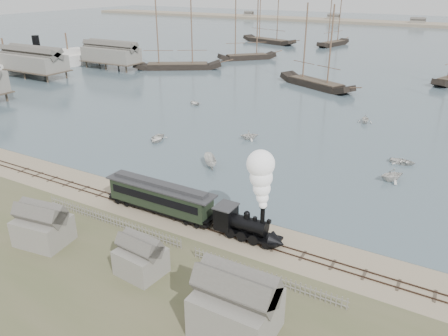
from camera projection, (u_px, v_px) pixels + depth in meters
The scene contains 26 objects.
ground at pixel (195, 212), 50.98m from camera, with size 600.00×600.00×0.00m, color tan.
harbor_water at pixel (414, 43), 186.16m from camera, with size 600.00×336.00×0.06m, color #4B606B.
rail_track at pixel (185, 220), 49.38m from camera, with size 120.00×1.80×0.16m.
picket_fence_west at pixel (112, 225), 48.39m from camera, with size 19.00×0.10×1.20m, color gray, non-canonical shape.
picket_fence_east at pixel (265, 282), 39.30m from camera, with size 15.00×0.10×1.20m, color gray, non-canonical shape.
shed_left at pixel (46, 242), 45.22m from camera, with size 5.00×4.00×4.10m, color gray, non-canonical shape.
shed_mid at pixel (142, 273), 40.52m from camera, with size 4.00×3.50×3.60m, color gray, non-canonical shape.
shed_right at pixel (236, 330), 33.90m from camera, with size 6.00×5.00×5.10m, color gray, non-canonical shape.
western_wharf at pixel (39, 65), 115.95m from camera, with size 36.00×56.00×8.00m, color gray, non-canonical shape.
far_spit at pixel (436, 27), 249.79m from camera, with size 500.00×20.00×1.80m, color tan.
locomotive at pixel (256, 203), 43.62m from camera, with size 7.76×2.90×9.67m.
passenger_coach at pixel (160, 196), 50.11m from camera, with size 13.95×2.69×3.39m.
beached_dinghy at pixel (196, 204), 51.98m from camera, with size 4.14×2.96×0.86m, color silver.
steamship at pixel (38, 53), 129.68m from camera, with size 45.17×7.53×9.88m, color silver, non-canonical shape.
rowboat_0 at pixel (157, 138), 73.31m from camera, with size 4.06×2.90×0.84m, color silver.
rowboat_1 at pixel (249, 135), 73.67m from camera, with size 3.11×2.69×1.64m, color silver.
rowboat_2 at pixel (210, 161), 63.07m from camera, with size 4.06×1.53×1.57m, color silver.
rowboat_3 at pixel (402, 161), 64.14m from camera, with size 3.60×2.57×0.75m, color silver.
rowboat_4 at pixel (392, 174), 58.52m from camera, with size 3.48×3.00×1.83m, color silver.
rowboat_6 at pixel (195, 103), 94.71m from camera, with size 3.31×2.37×0.69m, color silver.
rowboat_7 at pixel (365, 119), 82.24m from camera, with size 3.07×2.65×1.62m, color silver.
schooner_0 at pixel (176, 35), 128.22m from camera, with size 26.23×6.05×20.00m, color black, non-canonical shape.
schooner_1 at pixel (248, 29), 143.71m from camera, with size 19.79×4.57×20.00m, color black, non-canonical shape.
schooner_2 at pixel (319, 46), 105.94m from camera, with size 22.11×5.10×20.00m, color black, non-canonical shape.
schooner_6 at pixel (270, 18), 181.96m from camera, with size 26.05×6.01×20.00m, color black, non-canonical shape.
schooner_7 at pixel (335, 20), 174.10m from camera, with size 19.06×4.40×20.00m, color black, non-canonical shape.
Camera 1 is at (25.22, -37.07, 25.05)m, focal length 35.00 mm.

